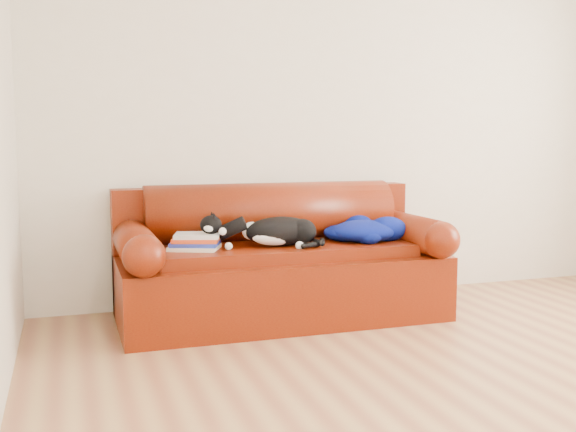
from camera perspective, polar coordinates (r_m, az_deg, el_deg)
name	(u,v)px	position (r m, az deg, el deg)	size (l,w,h in m)	color
ground	(500,385)	(3.50, 17.54, -13.51)	(4.50, 4.50, 0.00)	brown
room_shell	(534,33)	(3.41, 20.13, 14.31)	(4.52, 4.02, 2.61)	beige
sofa_base	(281,283)	(4.45, -0.58, -5.66)	(2.10, 0.90, 0.50)	#430A02
sofa_back	(270,232)	(4.63, -1.50, -1.36)	(2.10, 1.01, 0.88)	#430A02
book_stack	(196,242)	(4.20, -7.82, -2.17)	(0.36, 0.33, 0.10)	#ECE9CC
cat	(279,232)	(4.28, -0.78, -1.37)	(0.62, 0.40, 0.24)	black
blanket	(365,230)	(4.55, 6.54, -1.16)	(0.60, 0.48, 0.17)	#030245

